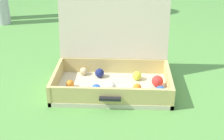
{
  "coord_description": "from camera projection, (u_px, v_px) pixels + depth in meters",
  "views": [
    {
      "loc": [
        0.1,
        -1.52,
        0.9
      ],
      "look_at": [
        0.02,
        0.0,
        0.13
      ],
      "focal_mm": 49.79,
      "sensor_mm": 36.0,
      "label": 1
    }
  ],
  "objects": [
    {
      "name": "ground_plane",
      "position": [
        108.0,
        90.0,
        1.77
      ],
      "size": [
        16.0,
        16.0,
        0.0
      ],
      "primitive_type": "plane",
      "color": "#569342"
    },
    {
      "name": "open_suitcase",
      "position": [
        113.0,
        68.0,
        1.77
      ],
      "size": [
        0.65,
        0.47,
        0.49
      ],
      "color": "beige",
      "rests_on": "ground"
    }
  ]
}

